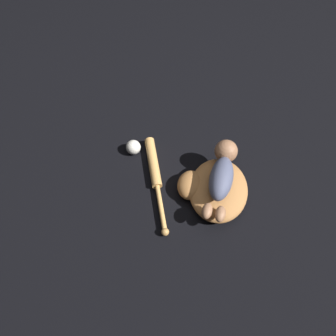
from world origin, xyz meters
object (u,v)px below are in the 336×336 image
Objects in this scene: baseball_glove at (213,189)px; baseball_bat at (155,171)px; baby_figure at (222,172)px; baseball at (133,147)px.

baseball_glove reaches higher than baseball_bat.
baby_figure reaches higher than baseball_bat.
baby_figure is at bearing -115.36° from baseball_bat.
baseball_glove is at bearing 124.55° from baby_figure.
baby_figure is (0.02, -0.03, 0.09)m from baseball_glove.
baseball_bat is (0.15, 0.23, -0.02)m from baseball_glove.
baseball is at bearing 46.58° from baseball_glove.
baseball is (0.27, 0.34, -0.10)m from baby_figure.
baby_figure is 0.31m from baseball_bat.
baseball_glove reaches higher than baseball.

